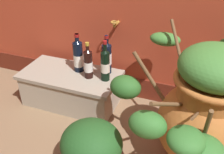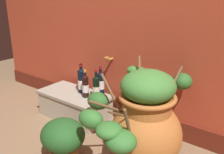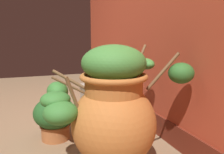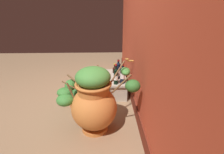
% 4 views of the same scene
% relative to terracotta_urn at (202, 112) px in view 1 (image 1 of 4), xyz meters
% --- Properties ---
extents(terracotta_urn, '(0.89, 0.98, 0.83)m').
position_rel_terracotta_urn_xyz_m(terracotta_urn, '(0.00, 0.00, 0.00)').
color(terracotta_urn, '#C17033').
rests_on(terracotta_urn, ground_plane).
extents(stone_ledge, '(0.82, 0.42, 0.29)m').
position_rel_terracotta_urn_xyz_m(stone_ledge, '(-1.05, 0.29, -0.26)').
color(stone_ledge, '#B2A893').
rests_on(stone_ledge, ground_plane).
extents(wine_bottle_left, '(0.08, 0.08, 0.33)m').
position_rel_terracotta_urn_xyz_m(wine_bottle_left, '(-1.00, 0.37, 0.02)').
color(wine_bottle_left, black).
rests_on(wine_bottle_left, stone_ledge).
extents(wine_bottle_middle, '(0.08, 0.08, 0.33)m').
position_rel_terracotta_urn_xyz_m(wine_bottle_middle, '(-0.77, 0.42, 0.02)').
color(wine_bottle_middle, black).
rests_on(wine_bottle_middle, stone_ledge).
extents(wine_bottle_right, '(0.07, 0.07, 0.33)m').
position_rel_terracotta_urn_xyz_m(wine_bottle_right, '(-0.74, 0.31, 0.02)').
color(wine_bottle_right, black).
rests_on(wine_bottle_right, stone_ledge).
extents(wine_bottle_back, '(0.07, 0.07, 0.30)m').
position_rel_terracotta_urn_xyz_m(wine_bottle_back, '(-0.88, 0.30, 0.00)').
color(wine_bottle_back, black).
rests_on(wine_bottle_back, stone_ledge).
extents(potted_shrub, '(0.38, 0.36, 0.37)m').
position_rel_terracotta_urn_xyz_m(potted_shrub, '(-0.58, -0.31, -0.21)').
color(potted_shrub, '#B26638').
rests_on(potted_shrub, ground_plane).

